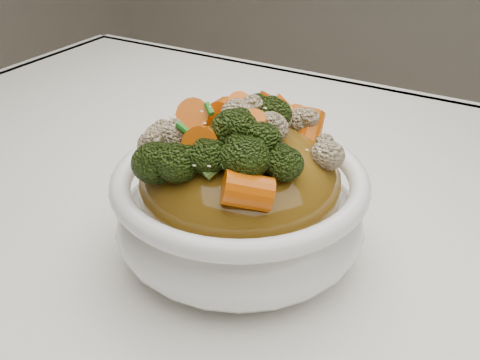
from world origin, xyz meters
The scene contains 8 objects.
tablecloth centered at (0.00, 0.00, 0.73)m, with size 1.20×0.80×0.04m, color white.
bowl centered at (-0.05, -0.03, 0.79)m, with size 0.20×0.20×0.08m, color white, non-canonical shape.
sauce_base centered at (-0.05, -0.03, 0.82)m, with size 0.16×0.16×0.09m, color brown.
carrots centered at (-0.05, -0.03, 0.87)m, with size 0.16×0.16×0.05m, color #CF5506, non-canonical shape.
broccoli centered at (-0.05, -0.03, 0.87)m, with size 0.16×0.16×0.04m, color black, non-canonical shape.
cauliflower centered at (-0.05, -0.03, 0.87)m, with size 0.16×0.16×0.03m, color tan, non-canonical shape.
scallions centered at (-0.05, -0.03, 0.88)m, with size 0.12×0.12×0.02m, color #1C711A, non-canonical shape.
sesame_seeds centered at (-0.05, -0.03, 0.88)m, with size 0.14×0.14×0.01m, color beige, non-canonical shape.
Camera 1 is at (0.14, -0.36, 1.04)m, focal length 42.00 mm.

